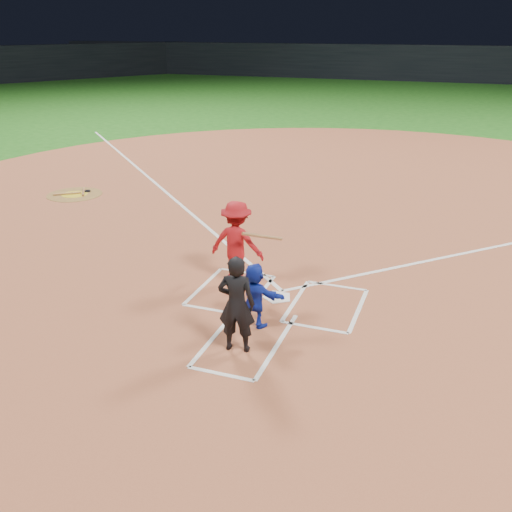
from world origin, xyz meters
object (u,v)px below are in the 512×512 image
(on_deck_circle, at_px, (75,194))
(umpire, at_px, (236,304))
(home_plate, at_px, (277,297))
(catcher, at_px, (255,295))
(batter_at_plate, at_px, (237,243))

(on_deck_circle, bearing_deg, umpire, -39.60)
(home_plate, height_order, catcher, catcher)
(home_plate, relative_size, batter_at_plate, 0.35)
(home_plate, height_order, batter_at_plate, batter_at_plate)
(umpire, bearing_deg, batter_at_plate, -78.42)
(batter_at_plate, bearing_deg, umpire, -68.38)
(catcher, relative_size, umpire, 0.71)
(umpire, distance_m, batter_at_plate, 2.62)
(catcher, height_order, umpire, umpire)
(home_plate, bearing_deg, batter_at_plate, -21.72)
(home_plate, relative_size, on_deck_circle, 0.35)
(on_deck_circle, height_order, batter_at_plate, batter_at_plate)
(umpire, bearing_deg, on_deck_circle, -49.64)
(on_deck_circle, relative_size, umpire, 1.03)
(umpire, relative_size, batter_at_plate, 0.95)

